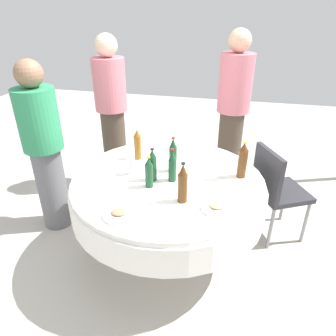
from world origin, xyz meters
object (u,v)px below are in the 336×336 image
(wine_glass_left, at_px, (223,168))
(bottle_dark_green_far, at_px, (149,173))
(bottle_dark_green_near, at_px, (153,166))
(plate_inner, at_px, (217,207))
(bottle_dark_green_left, at_px, (173,156))
(bottle_brown_east, at_px, (183,184))
(person_right, at_px, (44,147))
(bottle_amber_north, at_px, (138,145))
(plate_south, at_px, (119,214))
(dining_table, at_px, (168,194))
(bottle_dark_green_rear, at_px, (172,166))
(wine_glass_far, at_px, (131,162))
(person_near, at_px, (233,112))
(person_east, at_px, (112,112))
(bottle_brown_right, at_px, (243,161))

(wine_glass_left, bearing_deg, bottle_dark_green_far, 24.04)
(bottle_dark_green_near, relative_size, plate_inner, 1.23)
(bottle_dark_green_left, height_order, plate_inner, bottle_dark_green_left)
(bottle_brown_east, distance_m, person_right, 1.38)
(bottle_brown_east, xyz_separation_m, person_right, (1.31, -0.43, -0.06))
(bottle_amber_north, relative_size, plate_south, 1.33)
(dining_table, bearing_deg, bottle_dark_green_rear, 146.28)
(bottle_dark_green_near, distance_m, wine_glass_far, 0.20)
(wine_glass_far, distance_m, plate_south, 0.55)
(bottle_brown_east, height_order, person_near, person_near)
(wine_glass_far, bearing_deg, bottle_dark_green_near, 163.94)
(bottle_dark_green_far, bearing_deg, wine_glass_far, -38.91)
(bottle_brown_east, relative_size, wine_glass_left, 2.01)
(bottle_dark_green_left, bearing_deg, person_near, -109.71)
(bottle_dark_green_rear, bearing_deg, dining_table, -33.72)
(bottle_dark_green_near, xyz_separation_m, plate_south, (0.09, 0.48, -0.11))
(wine_glass_far, distance_m, person_east, 1.18)
(bottle_brown_east, distance_m, bottle_amber_north, 0.74)
(bottle_dark_green_near, bearing_deg, person_right, -10.93)
(bottle_dark_green_rear, bearing_deg, wine_glass_far, -5.05)
(bottle_brown_east, bearing_deg, person_east, -51.73)
(bottle_dark_green_far, bearing_deg, bottle_brown_east, 154.24)
(bottle_dark_green_left, xyz_separation_m, bottle_dark_green_far, (0.11, 0.28, -0.02))
(dining_table, height_order, person_near, person_near)
(bottle_dark_green_rear, bearing_deg, plate_south, 65.33)
(dining_table, distance_m, wine_glass_left, 0.48)
(bottle_brown_right, bearing_deg, dining_table, 15.89)
(bottle_dark_green_near, distance_m, plate_inner, 0.58)
(bottle_dark_green_left, bearing_deg, person_right, -1.20)
(bottle_dark_green_left, relative_size, person_east, 0.17)
(bottle_brown_east, height_order, wine_glass_far, bottle_brown_east)
(bottle_brown_east, xyz_separation_m, plate_south, (0.36, 0.25, -0.12))
(bottle_dark_green_far, relative_size, wine_glass_left, 1.69)
(bottle_dark_green_near, height_order, person_east, person_east)
(person_near, bearing_deg, wine_glass_left, -72.16)
(wine_glass_left, relative_size, plate_south, 0.70)
(bottle_brown_right, bearing_deg, plate_inner, 73.47)
(person_near, bearing_deg, bottle_dark_green_rear, -88.04)
(wine_glass_far, relative_size, person_right, 0.09)
(bottle_dark_green_far, height_order, bottle_amber_north, bottle_amber_north)
(bottle_brown_right, distance_m, bottle_dark_green_left, 0.53)
(wine_glass_left, height_order, plate_inner, wine_glass_left)
(bottle_dark_green_far, bearing_deg, bottle_brown_right, -154.72)
(bottle_dark_green_near, xyz_separation_m, plate_inner, (-0.51, 0.27, -0.11))
(bottle_dark_green_rear, relative_size, person_near, 0.15)
(bottle_dark_green_rear, height_order, wine_glass_far, bottle_dark_green_rear)
(person_near, bearing_deg, bottle_dark_green_near, -93.47)
(bottle_dark_green_near, relative_size, person_east, 0.16)
(bottle_brown_right, distance_m, person_east, 1.66)
(plate_south, bearing_deg, wine_glass_far, -79.20)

